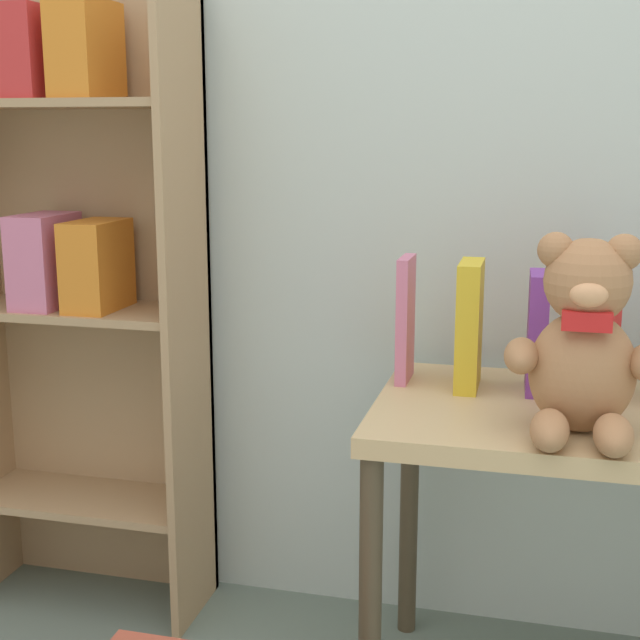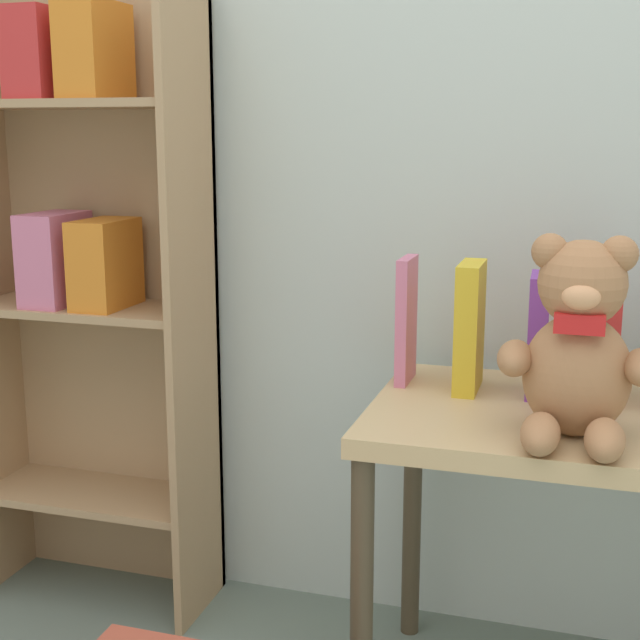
{
  "view_description": "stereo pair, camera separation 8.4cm",
  "coord_description": "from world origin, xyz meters",
  "px_view_note": "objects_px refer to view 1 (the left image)",
  "views": [
    {
      "loc": [
        0.17,
        -0.68,
        1.11
      ],
      "look_at": [
        -0.25,
        0.97,
        0.74
      ],
      "focal_mm": 50.0,
      "sensor_mm": 36.0,
      "label": 1
    },
    {
      "loc": [
        0.25,
        -0.65,
        1.11
      ],
      "look_at": [
        -0.25,
        0.97,
        0.74
      ],
      "focal_mm": 50.0,
      "sensor_mm": 36.0,
      "label": 2
    }
  ],
  "objects_px": {
    "book_standing_yellow": "(469,325)",
    "bookshelf_side": "(81,266)",
    "book_standing_pink": "(405,319)",
    "display_table": "(566,455)",
    "teddy_bear": "(584,345)",
    "book_standing_red": "(608,327)",
    "book_standing_purple": "(537,332)"
  },
  "relations": [
    {
      "from": "book_standing_yellow",
      "to": "bookshelf_side",
      "type": "bearing_deg",
      "value": 172.43
    },
    {
      "from": "book_standing_pink",
      "to": "book_standing_yellow",
      "type": "relative_size",
      "value": 1.01
    },
    {
      "from": "display_table",
      "to": "book_standing_pink",
      "type": "relative_size",
      "value": 2.8
    },
    {
      "from": "teddy_bear",
      "to": "book_standing_red",
      "type": "height_order",
      "value": "teddy_bear"
    },
    {
      "from": "book_standing_red",
      "to": "book_standing_pink",
      "type": "bearing_deg",
      "value": -179.84
    },
    {
      "from": "book_standing_pink",
      "to": "book_standing_purple",
      "type": "distance_m",
      "value": 0.25
    },
    {
      "from": "display_table",
      "to": "teddy_bear",
      "type": "xyz_separation_m",
      "value": [
        0.01,
        -0.13,
        0.24
      ]
    },
    {
      "from": "teddy_bear",
      "to": "book_standing_yellow",
      "type": "bearing_deg",
      "value": 132.0
    },
    {
      "from": "bookshelf_side",
      "to": "book_standing_yellow",
      "type": "distance_m",
      "value": 0.89
    },
    {
      "from": "book_standing_red",
      "to": "teddy_bear",
      "type": "bearing_deg",
      "value": -101.05
    },
    {
      "from": "book_standing_purple",
      "to": "book_standing_red",
      "type": "distance_m",
      "value": 0.13
    },
    {
      "from": "book_standing_red",
      "to": "display_table",
      "type": "bearing_deg",
      "value": -119.67
    },
    {
      "from": "book_standing_purple",
      "to": "display_table",
      "type": "bearing_deg",
      "value": -59.53
    },
    {
      "from": "teddy_bear",
      "to": "book_standing_purple",
      "type": "distance_m",
      "value": 0.25
    },
    {
      "from": "book_standing_yellow",
      "to": "book_standing_red",
      "type": "distance_m",
      "value": 0.25
    },
    {
      "from": "display_table",
      "to": "book_standing_red",
      "type": "height_order",
      "value": "book_standing_red"
    },
    {
      "from": "bookshelf_side",
      "to": "display_table",
      "type": "relative_size",
      "value": 2.03
    },
    {
      "from": "display_table",
      "to": "book_standing_yellow",
      "type": "bearing_deg",
      "value": 154.28
    },
    {
      "from": "bookshelf_side",
      "to": "book_standing_purple",
      "type": "bearing_deg",
      "value": -5.83
    },
    {
      "from": "display_table",
      "to": "teddy_bear",
      "type": "distance_m",
      "value": 0.27
    },
    {
      "from": "book_standing_purple",
      "to": "book_standing_red",
      "type": "bearing_deg",
      "value": 1.46
    },
    {
      "from": "bookshelf_side",
      "to": "book_standing_red",
      "type": "xyz_separation_m",
      "value": [
        1.14,
        -0.09,
        -0.06
      ]
    },
    {
      "from": "book_standing_yellow",
      "to": "book_standing_red",
      "type": "height_order",
      "value": "book_standing_red"
    },
    {
      "from": "book_standing_yellow",
      "to": "teddy_bear",
      "type": "bearing_deg",
      "value": -48.46
    },
    {
      "from": "bookshelf_side",
      "to": "display_table",
      "type": "xyz_separation_m",
      "value": [
        1.07,
        -0.2,
        -0.28
      ]
    },
    {
      "from": "teddy_bear",
      "to": "book_standing_purple",
      "type": "xyz_separation_m",
      "value": [
        -0.08,
        0.23,
        -0.04
      ]
    },
    {
      "from": "bookshelf_side",
      "to": "book_standing_red",
      "type": "bearing_deg",
      "value": -4.77
    },
    {
      "from": "book_standing_yellow",
      "to": "book_standing_purple",
      "type": "relative_size",
      "value": 1.07
    },
    {
      "from": "display_table",
      "to": "book_standing_pink",
      "type": "height_order",
      "value": "book_standing_pink"
    },
    {
      "from": "bookshelf_side",
      "to": "display_table",
      "type": "height_order",
      "value": "bookshelf_side"
    },
    {
      "from": "display_table",
      "to": "teddy_bear",
      "type": "bearing_deg",
      "value": -84.79
    },
    {
      "from": "display_table",
      "to": "book_standing_red",
      "type": "distance_m",
      "value": 0.25
    }
  ]
}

